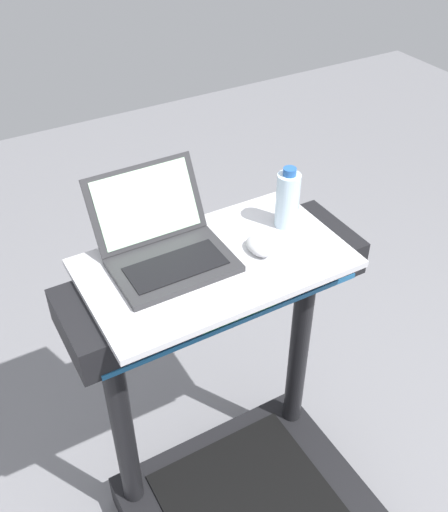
{
  "coord_description": "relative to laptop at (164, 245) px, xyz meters",
  "views": [
    {
      "loc": [
        -0.62,
        -0.43,
        2.11
      ],
      "look_at": [
        0.0,
        0.65,
        1.13
      ],
      "focal_mm": 41.29,
      "sensor_mm": 36.0,
      "label": 1
    }
  ],
  "objects": [
    {
      "name": "desk_board",
      "position": [
        0.12,
        -0.08,
        -0.06
      ],
      "size": [
        0.75,
        0.43,
        0.02
      ],
      "primitive_type": "cube",
      "color": "silver",
      "rests_on": "treadmill_base"
    },
    {
      "name": "computer_mouse",
      "position": [
        0.24,
        -0.11,
        -0.03
      ],
      "size": [
        0.06,
        0.1,
        0.03
      ],
      "primitive_type": "ellipsoid",
      "rotation": [
        0.0,
        0.0,
        -0.05
      ],
      "color": "#B2B2B7",
      "rests_on": "desk_board"
    },
    {
      "name": "laptop",
      "position": [
        0.0,
        0.0,
        0.0
      ],
      "size": [
        0.33,
        0.33,
        0.22
      ],
      "rotation": [
        0.0,
        0.0,
        0.04
      ],
      "color": "#2D2D30",
      "rests_on": "desk_board"
    },
    {
      "name": "water_bottle",
      "position": [
        0.39,
        -0.03,
        0.04
      ],
      "size": [
        0.07,
        0.07,
        0.19
      ],
      "color": "silver",
      "rests_on": "desk_board"
    }
  ]
}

